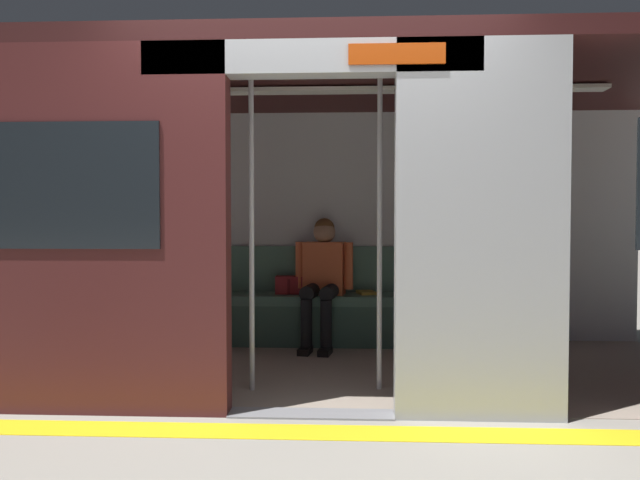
# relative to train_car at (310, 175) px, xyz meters

# --- Properties ---
(ground_plane) EXTENTS (60.00, 60.00, 0.00)m
(ground_plane) POSITION_rel_train_car_xyz_m (-0.07, 1.10, -1.54)
(ground_plane) COLOR gray
(platform_edge_strip) EXTENTS (8.00, 0.24, 0.01)m
(platform_edge_strip) POSITION_rel_train_car_xyz_m (-0.07, 1.40, -1.54)
(platform_edge_strip) COLOR yellow
(platform_edge_strip) RESTS_ON ground_plane
(train_car) EXTENTS (6.40, 2.53, 2.37)m
(train_car) POSITION_rel_train_car_xyz_m (0.00, 0.00, 0.00)
(train_car) COLOR #ADAFB5
(train_car) RESTS_ON ground_plane
(bench_seat) EXTENTS (3.16, 0.44, 0.48)m
(bench_seat) POSITION_rel_train_car_xyz_m (-0.07, -0.91, -1.18)
(bench_seat) COLOR #4C7566
(bench_seat) RESTS_ON ground_plane
(person_seated) EXTENTS (0.55, 0.71, 1.21)m
(person_seated) POSITION_rel_train_car_xyz_m (-0.06, -0.86, -0.85)
(person_seated) COLOR #CC5933
(person_seated) RESTS_ON ground_plane
(handbag) EXTENTS (0.26, 0.15, 0.17)m
(handbag) POSITION_rel_train_car_xyz_m (0.27, -0.98, -0.98)
(handbag) COLOR maroon
(handbag) RESTS_ON bench_seat
(book) EXTENTS (0.20, 0.25, 0.03)m
(book) POSITION_rel_train_car_xyz_m (-0.48, -1.00, -1.05)
(book) COLOR gold
(book) RESTS_ON bench_seat
(grab_pole_door) EXTENTS (0.04, 0.04, 2.23)m
(grab_pole_door) POSITION_rel_train_car_xyz_m (0.37, 0.61, -0.43)
(grab_pole_door) COLOR silver
(grab_pole_door) RESTS_ON ground_plane
(grab_pole_far) EXTENTS (0.04, 0.04, 2.23)m
(grab_pole_far) POSITION_rel_train_car_xyz_m (-0.52, 0.54, -0.43)
(grab_pole_far) COLOR silver
(grab_pole_far) RESTS_ON ground_plane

